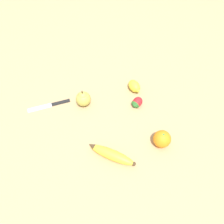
# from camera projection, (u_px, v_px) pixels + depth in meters

# --- Properties ---
(ground_plane) EXTENTS (3.00, 3.00, 0.00)m
(ground_plane) POSITION_uv_depth(u_px,v_px,m) (100.00, 119.00, 0.92)
(ground_plane) COLOR tan
(banana) EXTENTS (0.17, 0.14, 0.04)m
(banana) POSITION_uv_depth(u_px,v_px,m) (111.00, 155.00, 0.80)
(banana) COLOR gold
(banana) RESTS_ON ground_plane
(orange) EXTENTS (0.07, 0.07, 0.07)m
(orange) POSITION_uv_depth(u_px,v_px,m) (162.00, 139.00, 0.82)
(orange) COLOR orange
(orange) RESTS_ON ground_plane
(pear) EXTENTS (0.06, 0.06, 0.08)m
(pear) POSITION_uv_depth(u_px,v_px,m) (83.00, 98.00, 0.94)
(pear) COLOR #B7AD47
(pear) RESTS_ON ground_plane
(strawberry) EXTENTS (0.06, 0.07, 0.04)m
(strawberry) POSITION_uv_depth(u_px,v_px,m) (137.00, 103.00, 0.95)
(strawberry) COLOR red
(strawberry) RESTS_ON ground_plane
(lemon) EXTENTS (0.08, 0.05, 0.05)m
(lemon) POSITION_uv_depth(u_px,v_px,m) (134.00, 86.00, 1.00)
(lemon) COLOR yellow
(lemon) RESTS_ON ground_plane
(paring_knife) EXTENTS (0.05, 0.19, 0.01)m
(paring_knife) POSITION_uv_depth(u_px,v_px,m) (51.00, 105.00, 0.96)
(paring_knife) COLOR silver
(paring_knife) RESTS_ON ground_plane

